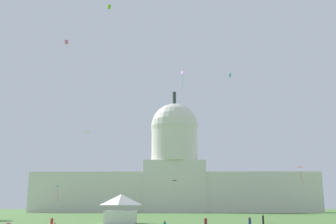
# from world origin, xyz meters

# --- Properties ---
(capitol_building) EXTENTS (143.18, 24.63, 62.76)m
(capitol_building) POSITION_xyz_m (3.12, 189.64, 18.17)
(capitol_building) COLOR silver
(capitol_building) RESTS_ON ground_plane
(event_tent) EXTENTS (6.05, 5.98, 5.48)m
(event_tent) POSITION_xyz_m (-7.48, 59.75, 2.78)
(event_tent) COLOR white
(event_tent) RESTS_ON ground_plane
(person_red_mid_center) EXTENTS (0.59, 0.59, 1.48)m
(person_red_mid_center) POSITION_xyz_m (-17.54, 49.00, 0.66)
(person_red_mid_center) COLOR red
(person_red_mid_center) RESTS_ON ground_plane
(person_maroon_back_left) EXTENTS (0.64, 0.64, 1.58)m
(person_maroon_back_left) POSITION_xyz_m (7.73, 46.21, 0.71)
(person_maroon_back_left) COLOR maroon
(person_maroon_back_left) RESTS_ON ground_plane
(person_black_mid_left) EXTENTS (0.46, 0.46, 1.78)m
(person_black_mid_left) POSITION_xyz_m (18.89, 55.95, 0.84)
(person_black_mid_left) COLOR black
(person_black_mid_left) RESTS_ON ground_plane
(person_navy_front_right) EXTENTS (0.56, 0.56, 1.63)m
(person_navy_front_right) POSITION_xyz_m (14.66, 45.96, 0.74)
(person_navy_front_right) COLOR navy
(person_navy_front_right) RESTS_ON ground_plane
(kite_turquoise_high) EXTENTS (0.87, 0.51, 3.20)m
(kite_turquoise_high) POSITION_xyz_m (23.42, 121.90, 49.80)
(kite_turquoise_high) COLOR teal
(kite_yellow_mid) EXTENTS (1.38, 1.07, 0.11)m
(kite_yellow_mid) POSITION_xyz_m (-20.60, 88.15, 22.73)
(kite_yellow_mid) COLOR yellow
(kite_pink_high) EXTENTS (1.04, 1.10, 1.17)m
(kite_pink_high) POSITION_xyz_m (-31.18, 99.58, 53.94)
(kite_pink_high) COLOR pink
(kite_violet_high) EXTENTS (0.76, 0.69, 4.12)m
(kite_violet_high) POSITION_xyz_m (4.90, 74.82, 34.61)
(kite_violet_high) COLOR purple
(kite_blue_low) EXTENTS (0.79, 1.32, 3.84)m
(kite_blue_low) POSITION_xyz_m (-27.83, 89.12, 8.05)
(kite_blue_low) COLOR blue
(kite_red_low) EXTENTS (1.31, 0.85, 3.80)m
(kite_red_low) POSITION_xyz_m (35.84, 86.47, 12.43)
(kite_red_low) COLOR red
(kite_lime_high) EXTENTS (1.03, 1.05, 2.61)m
(kite_lime_high) POSITION_xyz_m (-13.84, 75.20, 53.28)
(kite_lime_high) COLOR #8CD133
(kite_black_low) EXTENTS (1.60, 0.93, 0.38)m
(kite_black_low) POSITION_xyz_m (2.95, 145.84, 13.03)
(kite_black_low) COLOR black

